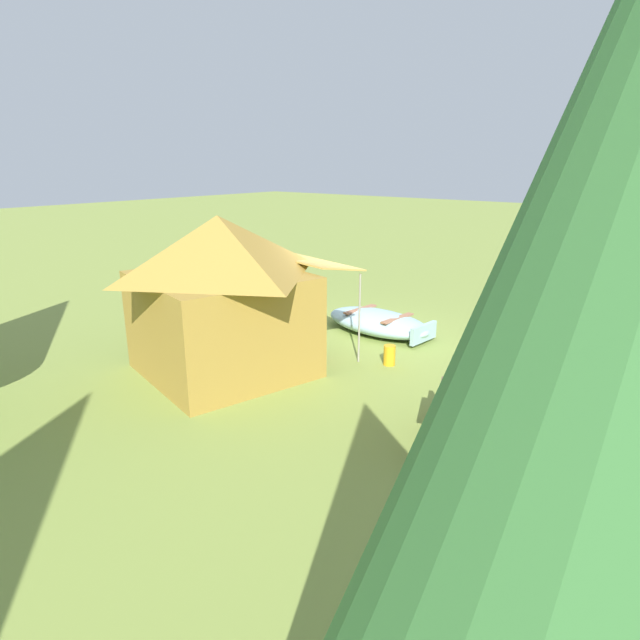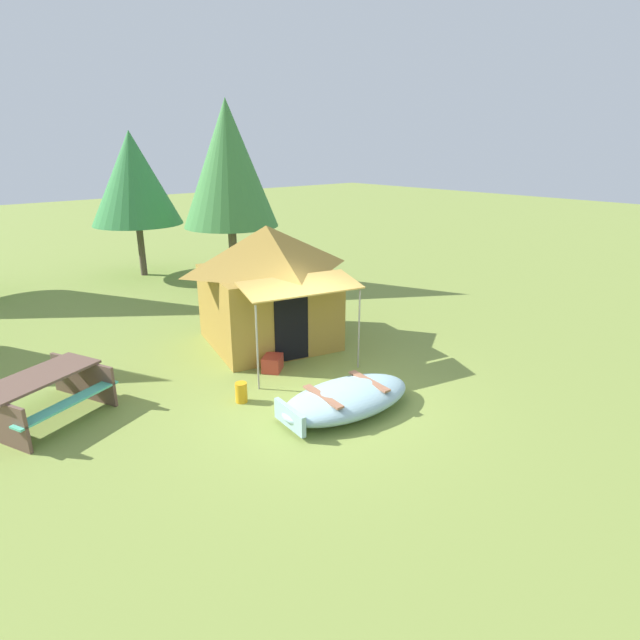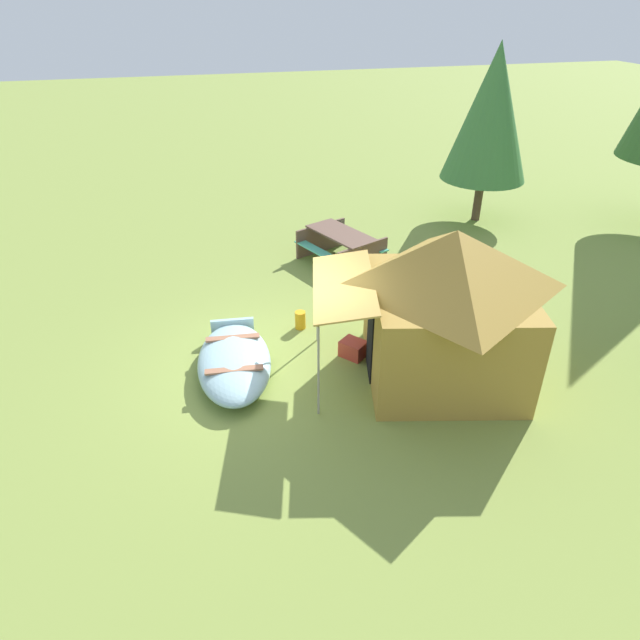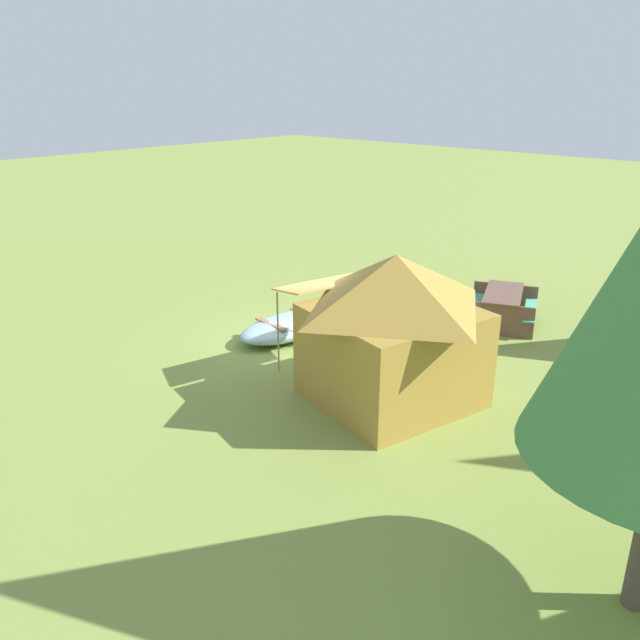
# 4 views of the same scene
# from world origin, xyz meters

# --- Properties ---
(ground_plane) EXTENTS (80.00, 80.00, 0.00)m
(ground_plane) POSITION_xyz_m (0.00, 0.00, 0.00)
(ground_plane) COLOR olive
(beached_rowboat) EXTENTS (2.64, 1.53, 0.47)m
(beached_rowboat) POSITION_xyz_m (-0.02, -0.75, 0.24)
(beached_rowboat) COLOR #94BAC2
(beached_rowboat) RESTS_ON ground_plane
(canvas_cabin_tent) EXTENTS (3.39, 4.14, 2.73)m
(canvas_cabin_tent) POSITION_xyz_m (0.91, 2.80, 1.41)
(canvas_cabin_tent) COLOR olive
(canvas_cabin_tent) RESTS_ON ground_plane
(picnic_table) EXTENTS (2.30, 2.14, 0.79)m
(picnic_table) POSITION_xyz_m (-4.03, 2.42, 0.49)
(picnic_table) COLOR brown
(picnic_table) RESTS_ON ground_plane
(cooler_box) EXTENTS (0.57, 0.56, 0.32)m
(cooler_box) POSITION_xyz_m (0.02, 1.47, 0.16)
(cooler_box) COLOR #B3372A
(cooler_box) RESTS_ON ground_plane
(fuel_can) EXTENTS (0.25, 0.25, 0.37)m
(fuel_can) POSITION_xyz_m (-1.20, 0.73, 0.18)
(fuel_can) COLOR orange
(fuel_can) RESTS_ON ground_plane
(pine_tree_far_center) EXTENTS (2.38, 2.38, 4.83)m
(pine_tree_far_center) POSITION_xyz_m (-5.87, 7.15, 3.03)
(pine_tree_far_center) COLOR #4C392C
(pine_tree_far_center) RESTS_ON ground_plane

